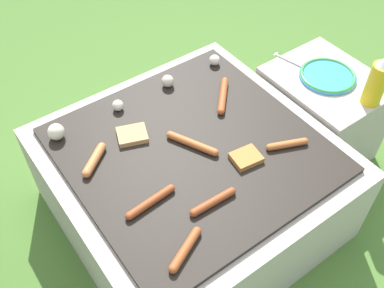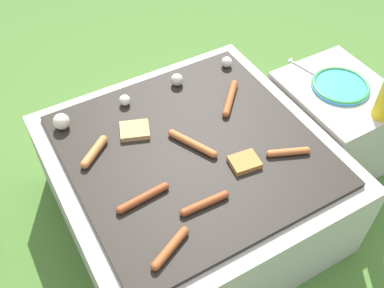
% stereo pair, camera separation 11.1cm
% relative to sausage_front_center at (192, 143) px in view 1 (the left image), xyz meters
% --- Properties ---
extents(ground_plane, '(14.00, 14.00, 0.00)m').
position_rel_sausage_front_center_xyz_m(ground_plane, '(-0.01, -0.01, -0.41)').
color(ground_plane, '#47702D').
extents(grill, '(0.93, 0.93, 0.40)m').
position_rel_sausage_front_center_xyz_m(grill, '(-0.01, -0.01, -0.21)').
color(grill, '#B2AA9E').
rests_on(grill, ground_plane).
extents(side_ledge, '(0.37, 0.45, 0.40)m').
position_rel_sausage_front_center_xyz_m(side_ledge, '(0.65, -0.03, -0.21)').
color(side_ledge, '#B2AA9E').
rests_on(side_ledge, ground_plane).
extents(sausage_back_right, '(0.17, 0.03, 0.03)m').
position_rel_sausage_front_center_xyz_m(sausage_back_right, '(-0.09, -0.23, -0.00)').
color(sausage_back_right, '#93421E').
rests_on(sausage_back_right, grill).
extents(sausage_front_left, '(0.14, 0.07, 0.02)m').
position_rel_sausage_front_center_xyz_m(sausage_front_left, '(0.26, -0.19, -0.00)').
color(sausage_front_left, '#B7602D').
rests_on(sausage_front_left, grill).
extents(sausage_front_center, '(0.10, 0.18, 0.03)m').
position_rel_sausage_front_center_xyz_m(sausage_front_center, '(0.00, 0.00, 0.00)').
color(sausage_front_center, '#B7602D').
rests_on(sausage_front_center, grill).
extents(sausage_mid_right, '(0.15, 0.15, 0.03)m').
position_rel_sausage_front_center_xyz_m(sausage_mid_right, '(0.24, 0.13, 0.00)').
color(sausage_mid_right, '#A34C23').
rests_on(sausage_mid_right, grill).
extents(sausage_mid_left, '(0.18, 0.04, 0.03)m').
position_rel_sausage_front_center_xyz_m(sausage_mid_left, '(-0.24, -0.12, -0.00)').
color(sausage_mid_left, '#93421E').
rests_on(sausage_mid_left, grill).
extents(sausage_back_center, '(0.15, 0.08, 0.03)m').
position_rel_sausage_front_center_xyz_m(sausage_back_center, '(-0.25, -0.32, 0.00)').
color(sausage_back_center, '#A34C23').
rests_on(sausage_back_center, grill).
extents(sausage_front_right, '(0.12, 0.10, 0.03)m').
position_rel_sausage_front_center_xyz_m(sausage_front_right, '(-0.31, 0.13, 0.00)').
color(sausage_front_right, '#C6753D').
rests_on(sausage_front_right, grill).
extents(bread_slice_center, '(0.10, 0.09, 0.02)m').
position_rel_sausage_front_center_xyz_m(bread_slice_center, '(0.11, -0.16, -0.00)').
color(bread_slice_center, '#B27033').
rests_on(bread_slice_center, grill).
extents(bread_slice_left, '(0.13, 0.12, 0.02)m').
position_rel_sausage_front_center_xyz_m(bread_slice_left, '(-0.14, 0.16, -0.00)').
color(bread_slice_left, tan).
rests_on(bread_slice_left, grill).
extents(mushroom_row, '(0.75, 0.06, 0.06)m').
position_rel_sausage_front_center_xyz_m(mushroom_row, '(-0.08, 0.31, 0.01)').
color(mushroom_row, beige).
rests_on(mushroom_row, grill).
extents(plate_colorful, '(0.22, 0.22, 0.02)m').
position_rel_sausage_front_center_xyz_m(plate_colorful, '(0.65, -0.02, -0.00)').
color(plate_colorful, '#338CCC').
rests_on(plate_colorful, side_ledge).
extents(condiment_bottle, '(0.07, 0.07, 0.21)m').
position_rel_sausage_front_center_xyz_m(condiment_bottle, '(0.67, -0.21, 0.08)').
color(condiment_bottle, gold).
rests_on(condiment_bottle, side_ledge).
extents(fork_utensil, '(0.05, 0.17, 0.01)m').
position_rel_sausage_front_center_xyz_m(fork_utensil, '(0.60, 0.14, -0.01)').
color(fork_utensil, silver).
rests_on(fork_utensil, side_ledge).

